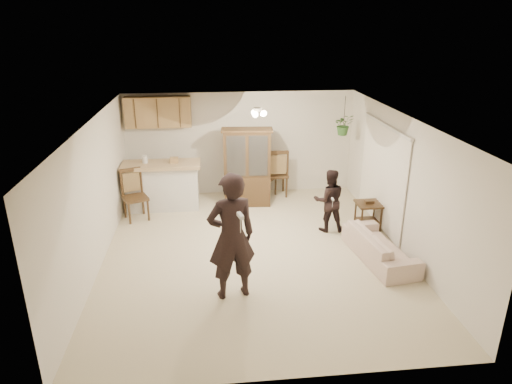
{
  "coord_description": "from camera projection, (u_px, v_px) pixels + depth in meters",
  "views": [
    {
      "loc": [
        -0.77,
        -7.56,
        4.09
      ],
      "look_at": [
        0.08,
        0.4,
        1.06
      ],
      "focal_mm": 32.0,
      "sensor_mm": 36.0,
      "label": 1
    }
  ],
  "objects": [
    {
      "name": "sofa",
      "position": [
        380.0,
        241.0,
        8.18
      ],
      "size": [
        0.97,
        1.95,
        0.73
      ],
      "primitive_type": "imported",
      "rotation": [
        0.0,
        0.0,
        1.7
      ],
      "color": "#F1E3C6",
      "rests_on": "floor"
    },
    {
      "name": "chair_hutch_right",
      "position": [
        276.0,
        182.0,
        11.25
      ],
      "size": [
        0.54,
        0.54,
        1.19
      ],
      "rotation": [
        0.0,
        0.0,
        3.16
      ],
      "color": "#322112",
      "rests_on": "floor"
    },
    {
      "name": "ceiling",
      "position": [
        254.0,
        120.0,
        7.66
      ],
      "size": [
        5.5,
        6.5,
        0.02
      ],
      "primitive_type": "cube",
      "color": "white",
      "rests_on": "wall_back"
    },
    {
      "name": "chair_bar",
      "position": [
        136.0,
        206.0,
        9.87
      ],
      "size": [
        0.64,
        0.64,
        1.11
      ],
      "rotation": [
        0.0,
        0.0,
        0.39
      ],
      "color": "#322112",
      "rests_on": "floor"
    },
    {
      "name": "bar_top",
      "position": [
        161.0,
        165.0,
        10.18
      ],
      "size": [
        1.75,
        0.7,
        0.08
      ],
      "primitive_type": "cube",
      "color": "tan",
      "rests_on": "breakfast_bar"
    },
    {
      "name": "controller_child",
      "position": [
        333.0,
        199.0,
        8.89
      ],
      "size": [
        0.04,
        0.12,
        0.03
      ],
      "primitive_type": "cube",
      "rotation": [
        0.0,
        0.0,
        3.09
      ],
      "color": "silver",
      "rests_on": "child"
    },
    {
      "name": "chair_hutch_left",
      "position": [
        265.0,
        184.0,
        11.16
      ],
      "size": [
        0.67,
        0.67,
        1.1
      ],
      "rotation": [
        0.0,
        0.0,
        -0.56
      ],
      "color": "#322112",
      "rests_on": "floor"
    },
    {
      "name": "china_hutch",
      "position": [
        247.0,
        168.0,
        10.47
      ],
      "size": [
        1.18,
        0.53,
        1.81
      ],
      "rotation": [
        0.0,
        0.0,
        -0.08
      ],
      "color": "#322112",
      "rests_on": "floor"
    },
    {
      "name": "wall_left",
      "position": [
        95.0,
        196.0,
        7.83
      ],
      "size": [
        0.02,
        6.5,
        2.5
      ],
      "primitive_type": "cube",
      "color": "beige",
      "rests_on": "ground"
    },
    {
      "name": "hanging_plant",
      "position": [
        344.0,
        125.0,
        10.36
      ],
      "size": [
        0.43,
        0.37,
        0.48
      ],
      "primitive_type": "imported",
      "color": "#234F1F",
      "rests_on": "ceiling"
    },
    {
      "name": "wall_right",
      "position": [
        402.0,
        184.0,
        8.38
      ],
      "size": [
        0.02,
        6.5,
        2.5
      ],
      "primitive_type": "cube",
      "color": "beige",
      "rests_on": "ground"
    },
    {
      "name": "child",
      "position": [
        329.0,
        200.0,
        9.22
      ],
      "size": [
        0.68,
        0.55,
        1.35
      ],
      "primitive_type": "imported",
      "rotation": [
        0.0,
        0.0,
        3.09
      ],
      "color": "black",
      "rests_on": "floor"
    },
    {
      "name": "adult",
      "position": [
        232.0,
        244.0,
        6.92
      ],
      "size": [
        0.74,
        0.57,
        1.8
      ],
      "primitive_type": "imported",
      "rotation": [
        0.0,
        0.0,
        3.37
      ],
      "color": "black",
      "rests_on": "floor"
    },
    {
      "name": "side_table",
      "position": [
        368.0,
        215.0,
        9.45
      ],
      "size": [
        0.51,
        0.51,
        0.62
      ],
      "rotation": [
        0.0,
        0.0,
        0.01
      ],
      "color": "#322112",
      "rests_on": "floor"
    },
    {
      "name": "ceiling_fixture",
      "position": [
        258.0,
        112.0,
        8.84
      ],
      "size": [
        0.36,
        0.36,
        0.2
      ],
      "primitive_type": null,
      "color": "#FFE7BF",
      "rests_on": "ceiling"
    },
    {
      "name": "wall_back",
      "position": [
        240.0,
        144.0,
        11.13
      ],
      "size": [
        5.5,
        0.02,
        2.5
      ],
      "primitive_type": "cube",
      "color": "beige",
      "rests_on": "ground"
    },
    {
      "name": "plant_cord",
      "position": [
        345.0,
        110.0,
        10.24
      ],
      "size": [
        0.01,
        0.01,
        0.65
      ],
      "primitive_type": "cylinder",
      "color": "#29231E",
      "rests_on": "ceiling"
    },
    {
      "name": "controller_adult",
      "position": [
        240.0,
        216.0,
        6.26
      ],
      "size": [
        0.09,
        0.18,
        0.05
      ],
      "primitive_type": "cube",
      "rotation": [
        0.0,
        0.0,
        3.37
      ],
      "color": "silver",
      "rests_on": "adult"
    },
    {
      "name": "wall_front",
      "position": [
        284.0,
        291.0,
        5.09
      ],
      "size": [
        5.5,
        0.02,
        2.5
      ],
      "primitive_type": "cube",
      "color": "beige",
      "rests_on": "ground"
    },
    {
      "name": "vertical_blinds",
      "position": [
        382.0,
        176.0,
        9.27
      ],
      "size": [
        0.06,
        2.3,
        2.1
      ],
      "primitive_type": null,
      "color": "white",
      "rests_on": "wall_right"
    },
    {
      "name": "upper_cabinets",
      "position": [
        158.0,
        112.0,
        10.47
      ],
      "size": [
        1.5,
        0.34,
        0.7
      ],
      "primitive_type": "cube",
      "color": "olive",
      "rests_on": "wall_back"
    },
    {
      "name": "breakfast_bar",
      "position": [
        163.0,
        188.0,
        10.38
      ],
      "size": [
        1.6,
        0.55,
        1.0
      ],
      "primitive_type": "cube",
      "color": "silver",
      "rests_on": "floor"
    },
    {
      "name": "floor",
      "position": [
        254.0,
        252.0,
        8.55
      ],
      "size": [
        6.5,
        6.5,
        0.0
      ],
      "primitive_type": "plane",
      "color": "beige",
      "rests_on": "ground"
    }
  ]
}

